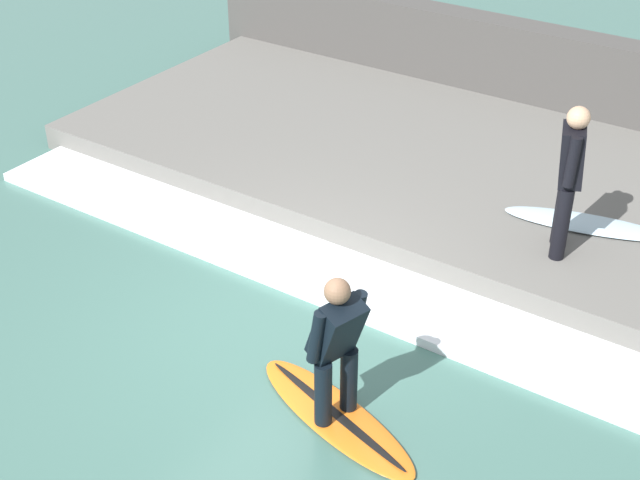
{
  "coord_description": "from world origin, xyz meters",
  "views": [
    {
      "loc": [
        -5.76,
        -4.31,
        5.58
      ],
      "look_at": [
        0.68,
        0.0,
        0.7
      ],
      "focal_mm": 50.0,
      "sensor_mm": 36.0,
      "label": 1
    }
  ],
  "objects_px": {
    "surfer_riding": "(337,343)",
    "surfboard_waiting_near": "(586,224)",
    "surfboard_riding": "(336,416)",
    "surfer_waiting_near": "(569,173)"
  },
  "relations": [
    {
      "from": "surfboard_waiting_near",
      "to": "surfer_waiting_near",
      "type": "bearing_deg",
      "value": 172.12
    },
    {
      "from": "surfboard_riding",
      "to": "surfer_riding",
      "type": "xyz_separation_m",
      "value": [
        0.0,
        0.0,
        0.83
      ]
    },
    {
      "from": "surfer_riding",
      "to": "surfboard_riding",
      "type": "bearing_deg",
      "value": 0.0
    },
    {
      "from": "surfboard_riding",
      "to": "surfboard_waiting_near",
      "type": "relative_size",
      "value": 1.07
    },
    {
      "from": "surfer_riding",
      "to": "surfboard_waiting_near",
      "type": "distance_m",
      "value": 3.99
    },
    {
      "from": "surfer_waiting_near",
      "to": "surfboard_waiting_near",
      "type": "xyz_separation_m",
      "value": [
        0.66,
        -0.09,
        -0.91
      ]
    },
    {
      "from": "surfer_waiting_near",
      "to": "surfboard_waiting_near",
      "type": "height_order",
      "value": "surfer_waiting_near"
    },
    {
      "from": "surfboard_riding",
      "to": "surfboard_waiting_near",
      "type": "height_order",
      "value": "surfboard_waiting_near"
    },
    {
      "from": "surfboard_riding",
      "to": "surfer_waiting_near",
      "type": "height_order",
      "value": "surfer_waiting_near"
    },
    {
      "from": "surfboard_riding",
      "to": "surfboard_waiting_near",
      "type": "xyz_separation_m",
      "value": [
        3.87,
        -0.86,
        0.35
      ]
    }
  ]
}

